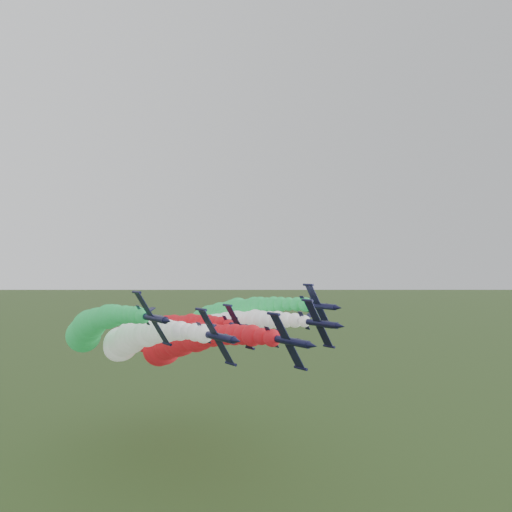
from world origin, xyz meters
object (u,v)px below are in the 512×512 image
(jet_inner_right, at_px, (211,330))
(jet_outer_right, at_px, (217,318))
(jet_lead, at_px, (176,344))
(jet_trail, at_px, (159,333))
(jet_inner_left, at_px, (130,340))
(jet_outer_left, at_px, (90,328))

(jet_inner_right, xyz_separation_m, jet_outer_right, (7.09, 8.49, 2.25))
(jet_inner_right, bearing_deg, jet_lead, -154.48)
(jet_inner_right, height_order, jet_trail, jet_inner_right)
(jet_inner_left, height_order, jet_outer_right, jet_outer_right)
(jet_inner_left, bearing_deg, jet_lead, -33.99)
(jet_trail, bearing_deg, jet_inner_left, -133.13)
(jet_lead, distance_m, jet_trail, 23.93)
(jet_lead, height_order, jet_inner_right, jet_inner_right)
(jet_inner_left, bearing_deg, jet_trail, 46.87)
(jet_lead, bearing_deg, jet_inner_left, 146.01)
(jet_outer_right, xyz_separation_m, jet_trail, (-15.17, 7.58, -4.01))
(jet_outer_right, bearing_deg, jet_inner_left, -163.40)
(jet_outer_left, bearing_deg, jet_outer_right, -5.14)
(jet_lead, distance_m, jet_inner_left, 11.19)
(jet_inner_right, relative_size, jet_outer_left, 0.99)
(jet_outer_right, bearing_deg, jet_trail, 153.46)
(jet_outer_right, height_order, jet_trail, jet_outer_right)
(jet_outer_left, bearing_deg, jet_lead, -51.05)
(jet_outer_left, xyz_separation_m, jet_trail, (21.65, 4.27, -3.39))
(jet_inner_left, height_order, jet_inner_right, jet_inner_right)
(jet_outer_left, height_order, jet_trail, jet_outer_left)
(jet_lead, height_order, jet_inner_left, jet_inner_left)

